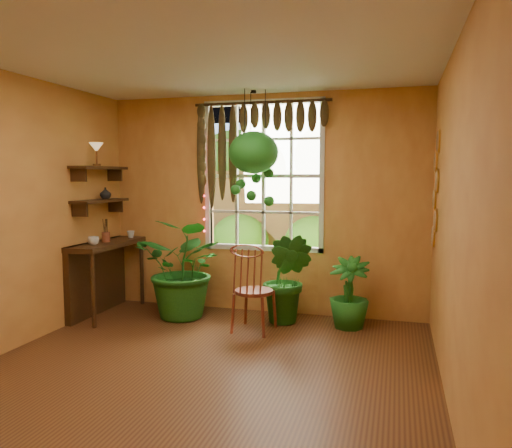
{
  "coord_description": "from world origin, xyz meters",
  "views": [
    {
      "loc": [
        1.6,
        -3.71,
        1.7
      ],
      "look_at": [
        0.22,
        1.15,
        1.21
      ],
      "focal_mm": 35.0,
      "sensor_mm": 36.0,
      "label": 1
    }
  ],
  "objects_px": {
    "potted_plant_left": "(185,268)",
    "counter_ledge": "(100,269)",
    "hanging_basket": "(254,159)",
    "potted_plant_mid": "(287,278)",
    "windsor_chair": "(253,302)"
  },
  "relations": [
    {
      "from": "potted_plant_left",
      "to": "potted_plant_mid",
      "type": "bearing_deg",
      "value": 4.92
    },
    {
      "from": "potted_plant_mid",
      "to": "hanging_basket",
      "type": "xyz_separation_m",
      "value": [
        -0.45,
        0.18,
        1.38
      ]
    },
    {
      "from": "counter_ledge",
      "to": "potted_plant_mid",
      "type": "distance_m",
      "value": 2.33
    },
    {
      "from": "potted_plant_mid",
      "to": "hanging_basket",
      "type": "bearing_deg",
      "value": 158.63
    },
    {
      "from": "potted_plant_mid",
      "to": "counter_ledge",
      "type": "bearing_deg",
      "value": -174.73
    },
    {
      "from": "windsor_chair",
      "to": "hanging_basket",
      "type": "xyz_separation_m",
      "value": [
        -0.16,
        0.58,
        1.58
      ]
    },
    {
      "from": "counter_ledge",
      "to": "hanging_basket",
      "type": "xyz_separation_m",
      "value": [
        1.86,
        0.39,
        1.35
      ]
    },
    {
      "from": "potted_plant_left",
      "to": "counter_ledge",
      "type": "bearing_deg",
      "value": -174.34
    },
    {
      "from": "hanging_basket",
      "to": "potted_plant_mid",
      "type": "bearing_deg",
      "value": -21.37
    },
    {
      "from": "counter_ledge",
      "to": "windsor_chair",
      "type": "relative_size",
      "value": 1.07
    },
    {
      "from": "potted_plant_mid",
      "to": "hanging_basket",
      "type": "relative_size",
      "value": 0.76
    },
    {
      "from": "hanging_basket",
      "to": "windsor_chair",
      "type": "bearing_deg",
      "value": -74.66
    },
    {
      "from": "windsor_chair",
      "to": "hanging_basket",
      "type": "distance_m",
      "value": 1.69
    },
    {
      "from": "counter_ledge",
      "to": "hanging_basket",
      "type": "bearing_deg",
      "value": 11.86
    },
    {
      "from": "potted_plant_left",
      "to": "hanging_basket",
      "type": "height_order",
      "value": "hanging_basket"
    }
  ]
}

